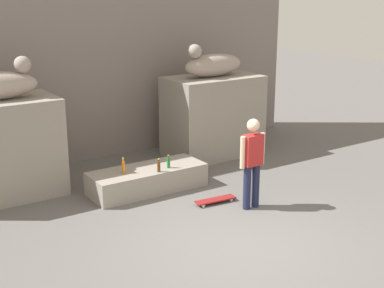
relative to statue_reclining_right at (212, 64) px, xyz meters
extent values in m
plane|color=#605E5B|center=(-2.43, -4.06, -2.17)|extent=(40.00, 40.00, 0.00)
cube|color=gray|center=(-2.43, 1.54, 0.38)|extent=(11.05, 0.60, 5.09)
cube|color=gray|center=(-4.90, 0.00, -1.23)|extent=(2.19, 1.30, 1.89)
cube|color=gray|center=(0.04, 0.00, -1.23)|extent=(2.19, 1.30, 1.89)
sphere|color=#A4948B|center=(-4.35, -0.04, 0.33)|extent=(0.32, 0.32, 0.32)
ellipsoid|color=#A4948B|center=(0.04, 0.00, -0.02)|extent=(1.64, 0.68, 0.52)
sphere|color=#A4948B|center=(-0.51, -0.04, 0.33)|extent=(0.32, 0.32, 0.32)
cube|color=gray|center=(-2.43, -1.24, -1.94)|extent=(2.32, 0.88, 0.46)
cylinder|color=#1E233F|center=(-1.39, -3.06, -1.76)|extent=(0.14, 0.14, 0.82)
cylinder|color=#1E233F|center=(-1.19, -3.06, -1.76)|extent=(0.14, 0.14, 0.82)
cube|color=#B22626|center=(-1.29, -3.06, -1.07)|extent=(0.36, 0.20, 0.56)
sphere|color=beige|center=(-1.29, -3.06, -0.62)|extent=(0.23, 0.23, 0.23)
cylinder|color=beige|center=(-1.51, -3.06, -1.08)|extent=(0.09, 0.09, 0.58)
cylinder|color=beige|center=(-1.06, -3.06, -1.08)|extent=(0.09, 0.09, 0.58)
cube|color=maroon|center=(-1.70, -2.54, -2.10)|extent=(0.82, 0.27, 0.02)
cylinder|color=white|center=(-1.40, -2.49, -2.14)|extent=(0.06, 0.04, 0.06)
cylinder|color=white|center=(-1.41, -2.63, -2.14)|extent=(0.06, 0.04, 0.06)
cylinder|color=white|center=(-1.99, -2.44, -2.14)|extent=(0.06, 0.04, 0.06)
cylinder|color=white|center=(-2.01, -2.58, -2.14)|extent=(0.06, 0.04, 0.06)
cylinder|color=orange|center=(-2.95, -1.25, -1.59)|extent=(0.06, 0.06, 0.24)
cylinder|color=orange|center=(-2.95, -1.25, -1.45)|extent=(0.03, 0.03, 0.06)
cylinder|color=yellow|center=(-2.95, -1.25, -1.41)|extent=(0.03, 0.03, 0.01)
cylinder|color=#593314|center=(-2.35, -1.56, -1.62)|extent=(0.06, 0.06, 0.19)
cylinder|color=#593314|center=(-2.35, -1.56, -1.49)|extent=(0.03, 0.03, 0.06)
cylinder|color=yellow|center=(-2.35, -1.56, -1.45)|extent=(0.03, 0.03, 0.01)
cylinder|color=#1E722D|center=(-2.07, -1.45, -1.62)|extent=(0.06, 0.06, 0.19)
cylinder|color=#1E722D|center=(-2.07, -1.45, -1.49)|extent=(0.03, 0.03, 0.06)
cylinder|color=yellow|center=(-2.07, -1.45, -1.45)|extent=(0.03, 0.03, 0.01)
camera|label=1|loc=(-7.29, -10.21, 1.73)|focal=51.05mm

